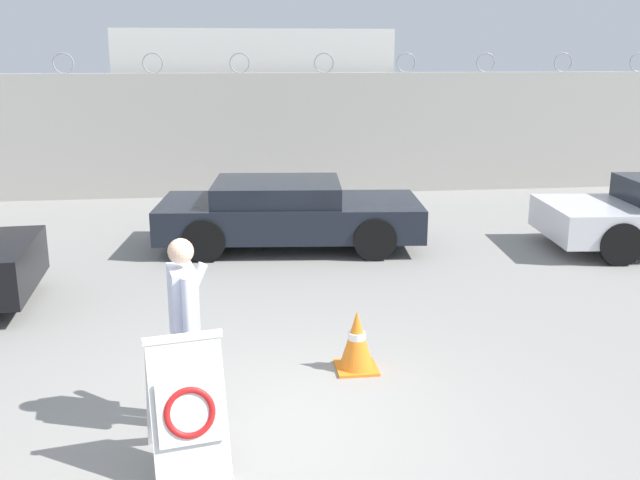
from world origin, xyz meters
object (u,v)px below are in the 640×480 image
traffic_cone_mid (357,341)px  parked_car_rear_sedan (288,212)px  security_guard (185,323)px  barricade_sign (186,402)px

traffic_cone_mid → parked_car_rear_sedan: (-0.30, 5.12, 0.28)m
security_guard → parked_car_rear_sedan: bearing=-24.2°
security_guard → barricade_sign: bearing=171.5°
traffic_cone_mid → parked_car_rear_sedan: 5.14m
barricade_sign → security_guard: 0.81m
traffic_cone_mid → parked_car_rear_sedan: size_ratio=0.14×
traffic_cone_mid → barricade_sign: bearing=-136.1°
security_guard → parked_car_rear_sedan: 6.23m
barricade_sign → security_guard: security_guard is taller
barricade_sign → traffic_cone_mid: (1.69, 1.63, -0.24)m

